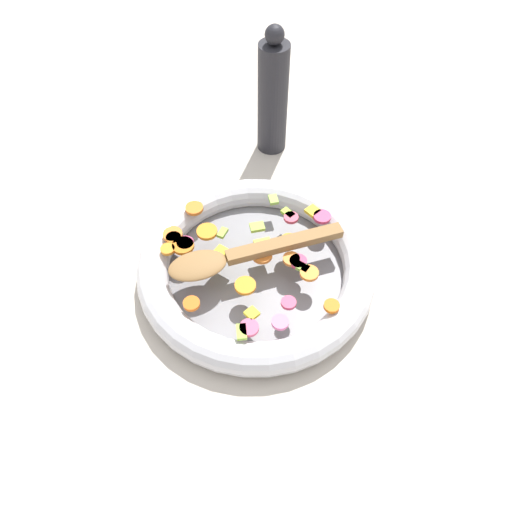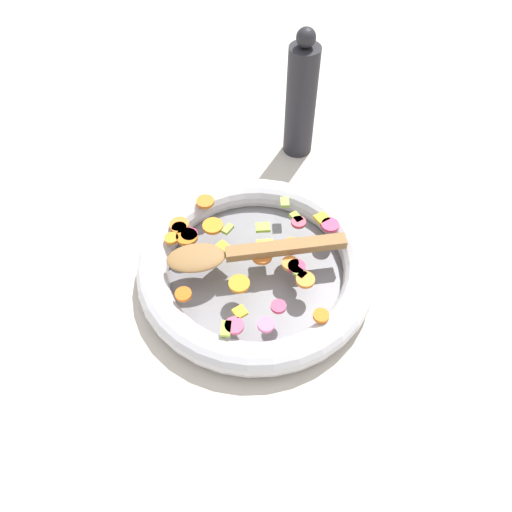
# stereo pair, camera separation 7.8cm
# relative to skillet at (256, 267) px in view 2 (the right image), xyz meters

# --- Properties ---
(ground_plane) EXTENTS (4.00, 4.00, 0.00)m
(ground_plane) POSITION_rel_skillet_xyz_m (0.00, 0.00, -0.02)
(ground_plane) COLOR beige
(skillet) EXTENTS (0.38, 0.38, 0.05)m
(skillet) POSITION_rel_skillet_xyz_m (0.00, 0.00, 0.00)
(skillet) COLOR slate
(skillet) RESTS_ON ground_plane
(chopped_vegetables) EXTENTS (0.29, 0.31, 0.01)m
(chopped_vegetables) POSITION_rel_skillet_xyz_m (0.01, -0.01, 0.03)
(chopped_vegetables) COLOR orange
(chopped_vegetables) RESTS_ON skillet
(wooden_spoon) EXTENTS (0.28, 0.09, 0.01)m
(wooden_spoon) POSITION_rel_skillet_xyz_m (0.03, -0.01, 0.04)
(wooden_spoon) COLOR olive
(wooden_spoon) RESTS_ON chopped_vegetables
(pepper_mill) EXTENTS (0.06, 0.06, 0.25)m
(pepper_mill) POSITION_rel_skillet_xyz_m (-0.18, -0.27, 0.09)
(pepper_mill) COLOR #232328
(pepper_mill) RESTS_ON ground_plane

